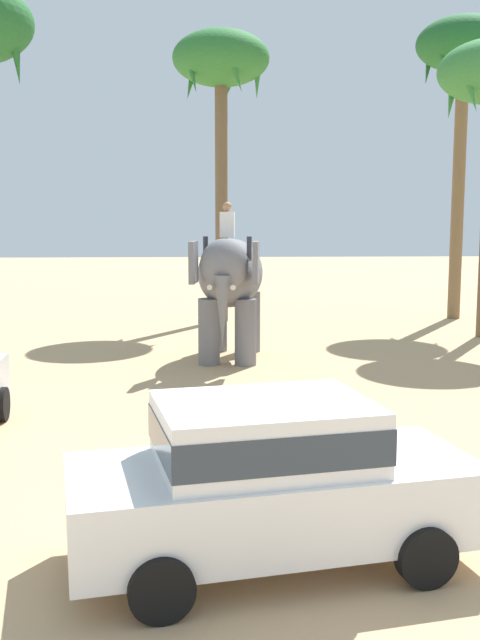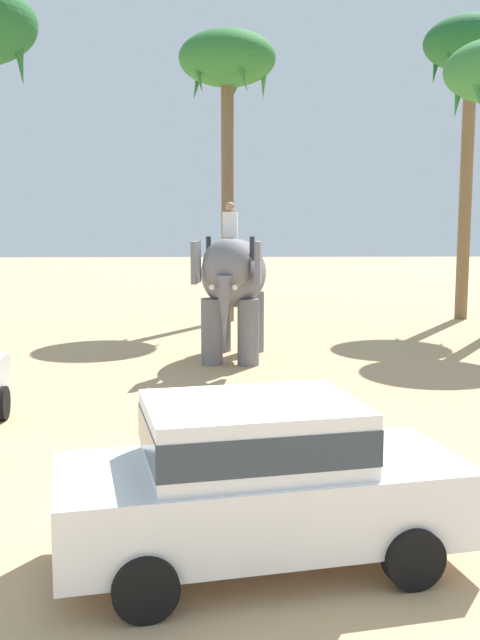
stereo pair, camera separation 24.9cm
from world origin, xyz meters
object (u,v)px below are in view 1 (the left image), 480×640
(car_sedan_foreground, at_px, (270,475))
(palm_tree_near_hut, at_px, (221,69))
(elephant_with_mahout, at_px, (230,280))
(palm_tree_far_back, at_px, (464,56))

(car_sedan_foreground, distance_m, palm_tree_near_hut, 19.56)
(car_sedan_foreground, relative_size, elephant_with_mahout, 1.10)
(elephant_with_mahout, distance_m, palm_tree_far_back, 12.96)
(car_sedan_foreground, xyz_separation_m, palm_tree_far_back, (8.19, 18.33, 7.99))
(car_sedan_foreground, xyz_separation_m, palm_tree_near_hut, (0.01, 18.09, 7.44))
(elephant_with_mahout, distance_m, palm_tree_near_hut, 9.50)
(car_sedan_foreground, height_order, palm_tree_far_back, palm_tree_far_back)
(car_sedan_foreground, height_order, elephant_with_mahout, elephant_with_mahout)
(elephant_with_mahout, relative_size, palm_tree_near_hut, 0.41)
(car_sedan_foreground, bearing_deg, elephant_with_mahout, 89.92)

